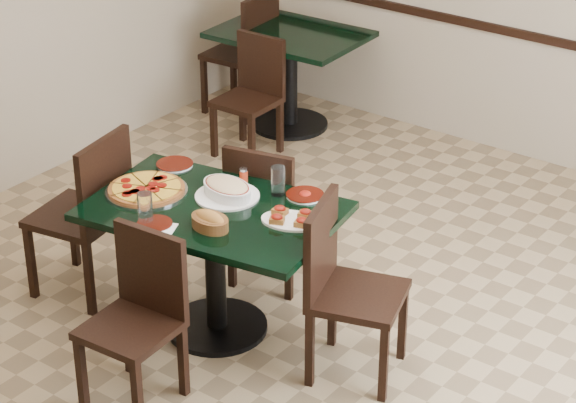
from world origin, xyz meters
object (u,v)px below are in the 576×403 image
Objects in this scene: back_chair_left at (248,46)px; lasagna_casserole at (227,189)px; chair_right at (342,280)px; bruschetta_platter at (291,218)px; chair_far at (267,208)px; bread_basket at (210,221)px; pepperoni_pizza at (147,189)px; chair_left at (90,207)px; main_table at (214,238)px; back_chair_near at (253,89)px; back_table at (290,61)px; chair_near at (140,309)px.

back_chair_left is 2.83× the size of lasagna_casserole.
chair_right is 2.61× the size of bruschetta_platter.
chair_far is 0.50m from lasagna_casserole.
back_chair_left is 4.16× the size of bread_basket.
pepperoni_pizza is 1.21× the size of bruschetta_platter.
chair_left reaches higher than chair_right.
bruschetta_platter is (1.21, 0.24, 0.22)m from chair_left.
chair_right reaches higher than main_table.
back_chair_near is 1.95× the size of pepperoni_pizza.
bruschetta_platter is (1.74, -2.34, 0.25)m from back_table.
back_chair_near is at bearing 113.49° from pepperoni_pizza.
back_chair_near is at bearing -176.91° from chair_left.
main_table is at bearing 83.63° from chair_far.
chair_far is at bearing -58.93° from back_table.
lasagna_casserole is at bearing 28.82° from pepperoni_pizza.
chair_right is at bearing 138.67° from chair_far.
back_chair_left is 3.20m from bruschetta_platter.
chair_near is at bearing -68.00° from back_table.
chair_right is 1.17m from pepperoni_pizza.
chair_left is at bearing 145.18° from chair_near.
back_chair_near is (-1.21, 1.41, -0.02)m from chair_far.
back_chair_left is 2.68× the size of bruschetta_platter.
back_chair_left reaches higher than lasagna_casserole.
main_table is at bearing 88.81° from chair_left.
back_chair_left is 2.91m from lasagna_casserole.
bruschetta_platter is at bearing 38.60° from back_chair_left.
back_chair_near is at bearing 114.09° from main_table.
chair_left is (-1.53, -0.23, 0.03)m from chair_right.
main_table is at bearing 10.50° from pepperoni_pizza.
chair_left reaches higher than chair_near.
chair_left is 2.73× the size of bruschetta_platter.
bread_basket is at bearing -57.73° from back_chair_near.
lasagna_casserole is at bearing 92.55° from chair_near.
chair_right reaches higher than chair_near.
chair_far is at bearing 108.22° from lasagna_casserole.
back_chair_left is at bearing -62.60° from chair_far.
main_table is 1.56× the size of chair_far.
back_chair_left reaches higher than bruschetta_platter.
bruschetta_platter is at bearing -48.49° from back_chair_near.
chair_right reaches higher than pepperoni_pizza.
back_table is at bearing 109.26° from main_table.
pepperoni_pizza is 1.88× the size of bread_basket.
chair_left is 0.45m from pepperoni_pizza.
back_chair_left reaches higher than back_table.
back_chair_near reaches higher than bruschetta_platter.
chair_far is 0.69m from bruschetta_platter.
chair_near is at bearing -93.11° from main_table.
chair_far is 0.95× the size of chair_right.
back_table is at bearing -178.27° from chair_left.
bread_basket reaches higher than main_table.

